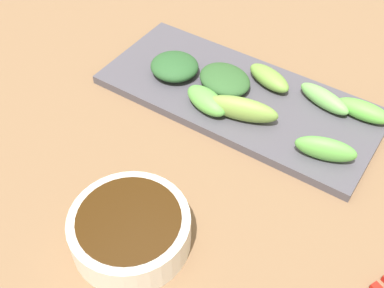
# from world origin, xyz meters

# --- Properties ---
(tabletop) EXTENTS (2.10, 2.10, 0.02)m
(tabletop) POSITION_xyz_m (0.00, 0.00, 0.01)
(tabletop) COLOR brown
(tabletop) RESTS_ON ground
(sauce_bowl) EXTENTS (0.12, 0.12, 0.04)m
(sauce_bowl) POSITION_xyz_m (-0.13, -0.02, 0.04)
(sauce_bowl) COLOR silver
(sauce_bowl) RESTS_ON tabletop
(serving_plate) EXTENTS (0.16, 0.37, 0.01)m
(serving_plate) POSITION_xyz_m (0.12, -0.01, 0.03)
(serving_plate) COLOR #4B4851
(serving_plate) RESTS_ON tabletop
(broccoli_stalk_0) EXTENTS (0.05, 0.07, 0.03)m
(broccoli_stalk_0) POSITION_xyz_m (0.07, 0.01, 0.05)
(broccoli_stalk_0) COLOR #5DAC47
(broccoli_stalk_0) RESTS_ON serving_plate
(broccoli_leafy_1) EXTENTS (0.08, 0.08, 0.03)m
(broccoli_leafy_1) POSITION_xyz_m (0.11, 0.09, 0.04)
(broccoli_leafy_1) COLOR #29552B
(broccoli_leafy_1) RESTS_ON serving_plate
(broccoli_stalk_2) EXTENTS (0.05, 0.07, 0.02)m
(broccoli_stalk_2) POSITION_xyz_m (0.16, -0.03, 0.04)
(broccoli_stalk_2) COLOR #709E3F
(broccoli_stalk_2) RESTS_ON serving_plate
(broccoli_leafy_3) EXTENTS (0.08, 0.09, 0.02)m
(broccoli_leafy_3) POSITION_xyz_m (0.12, 0.02, 0.04)
(broccoli_leafy_3) COLOR #2F592B
(broccoli_leafy_3) RESTS_ON serving_plate
(broccoli_stalk_4) EXTENTS (0.05, 0.10, 0.03)m
(broccoli_stalk_4) POSITION_xyz_m (0.08, -0.03, 0.05)
(broccoli_stalk_4) COLOR #79A043
(broccoli_stalk_4) RESTS_ON serving_plate
(broccoli_stalk_5) EXTENTS (0.04, 0.07, 0.03)m
(broccoli_stalk_5) POSITION_xyz_m (0.07, -0.14, 0.05)
(broccoli_stalk_5) COLOR #5EAF47
(broccoli_stalk_5) RESTS_ON serving_plate
(broccoli_stalk_6) EXTENTS (0.03, 0.07, 0.02)m
(broccoli_stalk_6) POSITION_xyz_m (0.16, -0.16, 0.04)
(broccoli_stalk_6) COLOR #5FB842
(broccoli_stalk_6) RESTS_ON serving_plate
(broccoli_stalk_7) EXTENTS (0.04, 0.08, 0.02)m
(broccoli_stalk_7) POSITION_xyz_m (0.16, -0.11, 0.04)
(broccoli_stalk_7) COLOR #71B85A
(broccoli_stalk_7) RESTS_ON serving_plate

